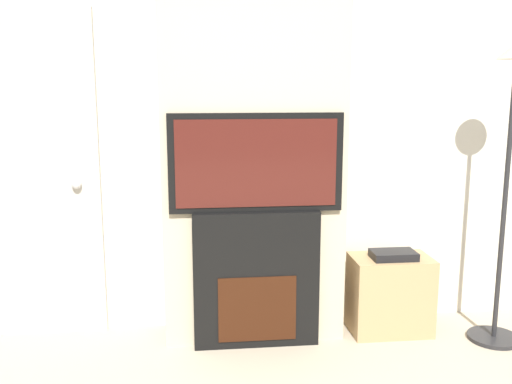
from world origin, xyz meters
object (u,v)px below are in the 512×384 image
media_stand (390,293)px  fireplace (256,279)px  television (256,163)px  floor_lamp (508,162)px

media_stand → fireplace: bearing=-174.6°
television → floor_lamp: (1.51, -0.11, -0.01)m
fireplace → floor_lamp: (1.51, -0.11, 0.71)m
television → media_stand: television is taller
fireplace → media_stand: 0.90m
fireplace → television: bearing=-90.0°
television → floor_lamp: 1.51m
media_stand → television: bearing=-174.4°
television → media_stand: size_ratio=1.86×
fireplace → floor_lamp: 1.67m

